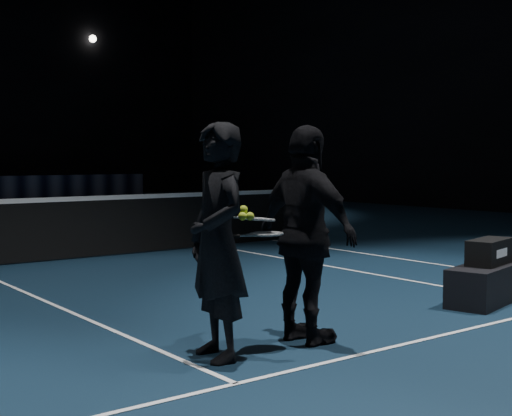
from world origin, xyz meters
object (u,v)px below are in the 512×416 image
at_px(player_a, 217,241).
at_px(player_bench, 489,283).
at_px(racket_bag, 490,252).
at_px(tennis_balls, 245,214).
at_px(player_b, 307,235).
at_px(racket_upper, 258,219).
at_px(racket_lower, 267,234).

bearing_deg(player_a, player_bench, 99.10).
xyz_separation_m(racket_bag, tennis_balls, (-3.27, -0.05, 0.56)).
distance_m(player_a, tennis_balls, 0.32).
bearing_deg(player_b, racket_upper, 78.02).
bearing_deg(player_a, racket_lower, 94.69).
bearing_deg(racket_bag, player_a, 166.32).
distance_m(player_a, racket_lower, 0.45).
height_order(player_bench, racket_lower, racket_lower).
bearing_deg(player_bench, tennis_balls, 166.57).
height_order(racket_bag, player_a, player_a).
xyz_separation_m(player_b, racket_upper, (-0.45, 0.07, 0.15)).
distance_m(player_b, racket_upper, 0.48).
bearing_deg(racket_bag, player_b, 167.72).
distance_m(racket_bag, racket_upper, 3.16).
bearing_deg(tennis_balls, player_a, 177.36).
bearing_deg(tennis_balls, player_b, -4.25).
relative_size(racket_bag, player_b, 0.37).
xyz_separation_m(racket_bag, player_a, (-3.52, -0.04, 0.36)).
height_order(player_a, racket_upper, player_a).
xyz_separation_m(racket_bag, player_b, (-2.67, -0.10, 0.36)).
bearing_deg(player_bench, racket_lower, 166.96).
bearing_deg(racket_upper, player_bench, 0.25).
xyz_separation_m(racket_lower, racket_upper, (-0.05, 0.04, 0.12)).
distance_m(player_b, tennis_balls, 0.63).
height_order(racket_bag, racket_upper, racket_upper).
xyz_separation_m(player_a, racket_lower, (0.45, -0.03, 0.03)).
height_order(player_b, racket_upper, player_b).
bearing_deg(racket_upper, racket_bag, 0.25).
distance_m(racket_bag, racket_lower, 3.10).
height_order(player_bench, player_a, player_a).
relative_size(player_a, racket_lower, 2.65).
relative_size(racket_bag, tennis_balls, 5.61).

